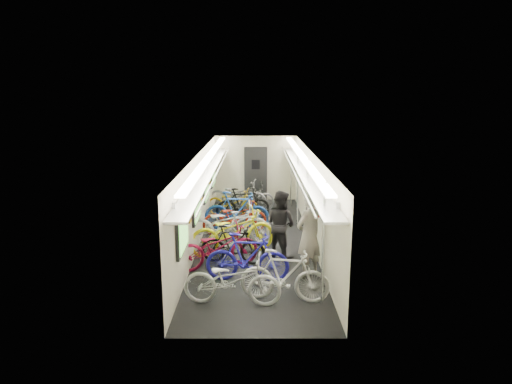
{
  "coord_description": "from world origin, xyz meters",
  "views": [
    {
      "loc": [
        -0.0,
        -11.8,
        3.95
      ],
      "look_at": [
        0.01,
        1.04,
        1.15
      ],
      "focal_mm": 32.0,
      "sensor_mm": 36.0,
      "label": 1
    }
  ],
  "objects_px": {
    "bicycle_1": "(247,257)",
    "passenger_mid": "(280,224)",
    "bicycle_0": "(232,280)",
    "passenger_near": "(309,235)",
    "backpack": "(320,209)"
  },
  "relations": [
    {
      "from": "backpack",
      "to": "bicycle_0",
      "type": "bearing_deg",
      "value": -143.09
    },
    {
      "from": "bicycle_0",
      "to": "passenger_mid",
      "type": "bearing_deg",
      "value": -15.95
    },
    {
      "from": "bicycle_0",
      "to": "passenger_near",
      "type": "relative_size",
      "value": 0.99
    },
    {
      "from": "passenger_mid",
      "to": "bicycle_1",
      "type": "bearing_deg",
      "value": 105.22
    },
    {
      "from": "bicycle_0",
      "to": "passenger_near",
      "type": "distance_m",
      "value": 2.15
    },
    {
      "from": "bicycle_1",
      "to": "passenger_mid",
      "type": "height_order",
      "value": "passenger_mid"
    },
    {
      "from": "passenger_near",
      "to": "passenger_mid",
      "type": "xyz_separation_m",
      "value": [
        -0.55,
        1.25,
        -0.11
      ]
    },
    {
      "from": "passenger_near",
      "to": "backpack",
      "type": "height_order",
      "value": "passenger_near"
    },
    {
      "from": "passenger_near",
      "to": "passenger_mid",
      "type": "bearing_deg",
      "value": -106.05
    },
    {
      "from": "bicycle_1",
      "to": "passenger_mid",
      "type": "bearing_deg",
      "value": -22.29
    },
    {
      "from": "backpack",
      "to": "passenger_near",
      "type": "bearing_deg",
      "value": -123.2
    },
    {
      "from": "passenger_near",
      "to": "passenger_mid",
      "type": "relative_size",
      "value": 1.14
    },
    {
      "from": "passenger_near",
      "to": "passenger_mid",
      "type": "height_order",
      "value": "passenger_near"
    },
    {
      "from": "bicycle_0",
      "to": "passenger_mid",
      "type": "distance_m",
      "value": 2.84
    },
    {
      "from": "passenger_near",
      "to": "backpack",
      "type": "distance_m",
      "value": 1.08
    }
  ]
}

